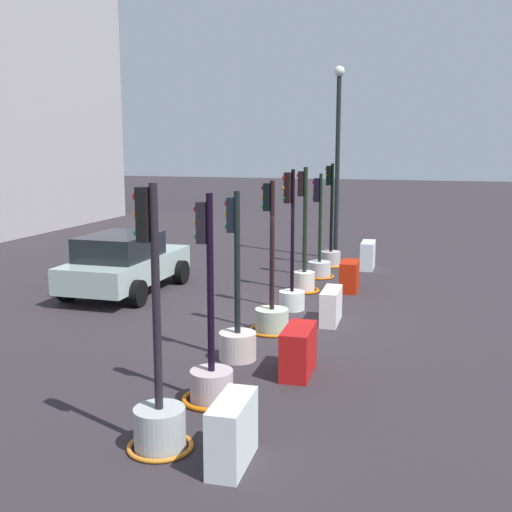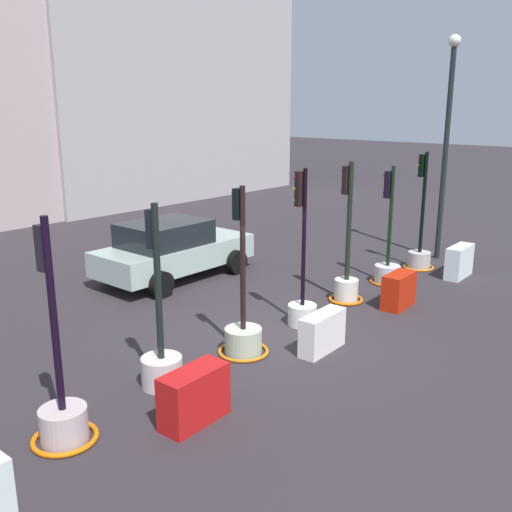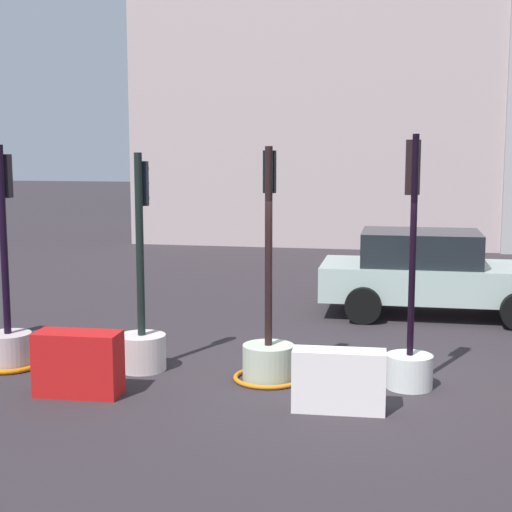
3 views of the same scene
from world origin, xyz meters
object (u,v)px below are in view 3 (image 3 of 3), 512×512
car_silver_hatchback (433,273)px  construction_barrier_2 (339,381)px  construction_barrier_1 (78,364)px  traffic_light_1 (8,335)px  traffic_light_3 (268,349)px  traffic_light_4 (410,339)px  traffic_light_2 (142,332)px

car_silver_hatchback → construction_barrier_2: bearing=-102.5°
construction_barrier_1 → car_silver_hatchback: size_ratio=0.25×
traffic_light_1 → traffic_light_3: size_ratio=1.01×
traffic_light_3 → traffic_light_4: traffic_light_4 is taller
traffic_light_3 → traffic_light_4: (1.93, 0.03, 0.22)m
traffic_light_3 → car_silver_hatchback: bearing=63.5°
traffic_light_3 → car_silver_hatchback: traffic_light_3 is taller
traffic_light_1 → traffic_light_2: 2.01m
traffic_light_2 → traffic_light_1: bearing=-173.2°
traffic_light_3 → traffic_light_4: 1.94m
traffic_light_1 → construction_barrier_1: traffic_light_1 is taller
traffic_light_2 → construction_barrier_1: (-0.43, -1.27, -0.14)m
construction_barrier_2 → car_silver_hatchback: 6.02m
construction_barrier_1 → construction_barrier_2: bearing=0.6°
traffic_light_2 → construction_barrier_1: 1.34m
traffic_light_2 → car_silver_hatchback: bearing=47.3°
car_silver_hatchback → traffic_light_2: bearing=-132.7°
traffic_light_1 → traffic_light_2: traffic_light_1 is taller
traffic_light_4 → construction_barrier_2: 1.44m
construction_barrier_1 → traffic_light_4: bearing=15.3°
construction_barrier_2 → construction_barrier_1: bearing=-179.4°
construction_barrier_2 → car_silver_hatchback: (1.30, 5.86, 0.44)m
traffic_light_1 → traffic_light_3: bearing=1.4°
traffic_light_4 → car_silver_hatchback: size_ratio=0.76×
traffic_light_4 → construction_barrier_2: traffic_light_4 is taller
traffic_light_2 → car_silver_hatchback: (4.27, 4.63, 0.27)m
traffic_light_2 → traffic_light_4: traffic_light_4 is taller
traffic_light_4 → construction_barrier_2: (-0.85, -1.13, -0.28)m
traffic_light_3 → construction_barrier_1: 2.58m
traffic_light_4 → car_silver_hatchback: bearing=84.6°
traffic_light_1 → construction_barrier_2: size_ratio=2.83×
traffic_light_2 → construction_barrier_2: size_ratio=2.74×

